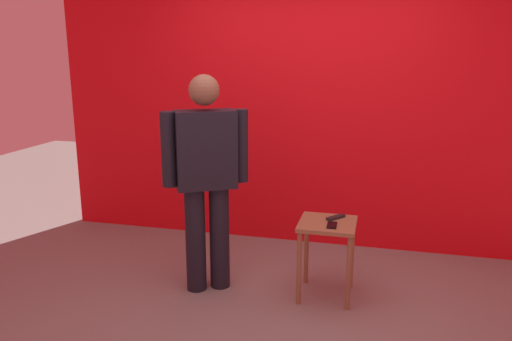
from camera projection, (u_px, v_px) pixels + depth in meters
name	position (u px, v px, depth m)	size (l,w,h in m)	color
ground_plane	(267.00, 323.00, 3.46)	(12.00, 12.00, 0.00)	gray
back_wall_red	(307.00, 85.00, 4.65)	(4.95, 0.12, 3.07)	red
standing_person	(206.00, 173.00, 3.76)	(0.63, 0.42, 1.68)	black
side_table	(327.00, 237.00, 3.74)	(0.42, 0.42, 0.60)	olive
cell_phone	(332.00, 225.00, 3.63)	(0.07, 0.14, 0.01)	black
tv_remote	(336.00, 217.00, 3.78)	(0.04, 0.17, 0.02)	black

